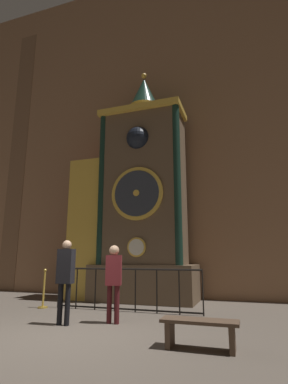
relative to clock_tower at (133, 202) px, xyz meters
The scene contains 8 objects.
ground_plane 5.66m from the clock_tower, 85.11° to the right, with size 28.00×28.00×0.00m, color brown.
cathedral_back_wall 3.85m from the clock_tower, 75.91° to the left, with size 24.00×0.32×13.93m.
clock_tower is the anchor object (origin of this frame).
railing_fence 3.35m from the clock_tower, 75.36° to the right, with size 4.17×0.05×1.11m.
visitor_near 4.48m from the clock_tower, 91.56° to the right, with size 0.36×0.25×1.76m.
visitor_far 4.18m from the clock_tower, 76.34° to the right, with size 0.39×0.31×1.66m.
stanchion_post 4.12m from the clock_tower, 131.73° to the right, with size 0.28×0.28×1.07m.
visitor_bench 6.25m from the clock_tower, 58.28° to the right, with size 1.20×0.40×0.44m.
Camera 1 is at (3.27, -5.11, 1.38)m, focal length 28.00 mm.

